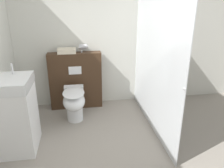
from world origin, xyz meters
name	(u,v)px	position (x,y,z in m)	size (l,w,h in m)	color
wall_back	(93,38)	(0.00, 2.10, 1.25)	(8.00, 0.06, 2.50)	silver
partition_panel	(76,80)	(-0.35, 1.93, 0.51)	(0.93, 0.23, 1.02)	#3D2819
shower_glass	(154,62)	(0.81, 1.08, 1.04)	(0.04, 1.99, 2.08)	silver
toilet	(74,102)	(-0.39, 1.38, 0.33)	(0.35, 0.61, 0.54)	white
sink_vanity	(16,115)	(-1.11, 0.77, 0.50)	(0.46, 0.57, 1.13)	white
hair_drier	(83,47)	(-0.18, 1.94, 1.12)	(0.17, 0.08, 0.14)	#B7B7BC
folded_towel	(67,51)	(-0.47, 1.91, 1.07)	(0.31, 0.20, 0.08)	beige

